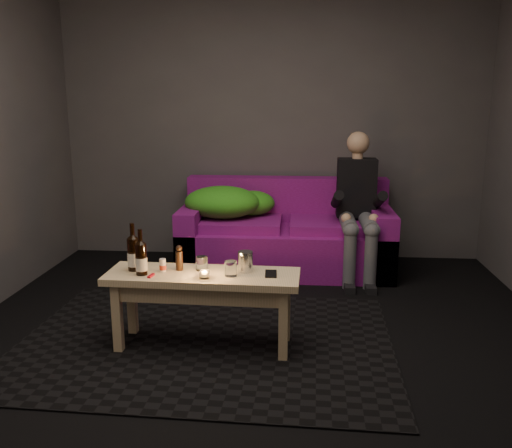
# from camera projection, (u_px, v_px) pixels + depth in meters

# --- Properties ---
(floor) EXTENTS (4.50, 4.50, 0.00)m
(floor) POSITION_uv_depth(u_px,v_px,m) (253.00, 359.00, 3.25)
(floor) COLOR black
(floor) RESTS_ON ground
(room) EXTENTS (4.50, 4.50, 4.50)m
(room) POSITION_uv_depth(u_px,v_px,m) (259.00, 79.00, 3.33)
(room) COLOR silver
(room) RESTS_ON ground
(rug) EXTENTS (2.42, 1.79, 0.01)m
(rug) POSITION_uv_depth(u_px,v_px,m) (206.00, 342.00, 3.46)
(rug) COLOR black
(rug) RESTS_ON floor
(sofa) EXTENTS (1.87, 0.84, 0.80)m
(sofa) POSITION_uv_depth(u_px,v_px,m) (286.00, 237.00, 4.93)
(sofa) COLOR #7E106D
(sofa) RESTS_ON floor
(green_blanket) EXTENTS (0.82, 0.56, 0.28)m
(green_blanket) POSITION_uv_depth(u_px,v_px,m) (227.00, 203.00, 4.90)
(green_blanket) COLOR #37991B
(green_blanket) RESTS_ON sofa
(person) EXTENTS (0.34, 0.77, 1.25)m
(person) POSITION_uv_depth(u_px,v_px,m) (358.00, 203.00, 4.66)
(person) COLOR black
(person) RESTS_ON sofa
(coffee_table) EXTENTS (1.19, 0.41, 0.48)m
(coffee_table) POSITION_uv_depth(u_px,v_px,m) (203.00, 286.00, 3.33)
(coffee_table) COLOR #CDB878
(coffee_table) RESTS_ON rug
(beer_bottle_a) EXTENTS (0.08, 0.08, 0.30)m
(beer_bottle_a) POSITION_uv_depth(u_px,v_px,m) (133.00, 253.00, 3.34)
(beer_bottle_a) COLOR black
(beer_bottle_a) RESTS_ON coffee_table
(beer_bottle_b) EXTENTS (0.07, 0.07, 0.28)m
(beer_bottle_b) POSITION_uv_depth(u_px,v_px,m) (141.00, 258.00, 3.26)
(beer_bottle_b) COLOR black
(beer_bottle_b) RESTS_ON coffee_table
(salt_shaker) EXTENTS (0.05, 0.05, 0.08)m
(salt_shaker) POSITION_uv_depth(u_px,v_px,m) (163.00, 265.00, 3.32)
(salt_shaker) COLOR silver
(salt_shaker) RESTS_ON coffee_table
(pepper_mill) EXTENTS (0.06, 0.06, 0.12)m
(pepper_mill) POSITION_uv_depth(u_px,v_px,m) (179.00, 261.00, 3.35)
(pepper_mill) COLOR black
(pepper_mill) RESTS_ON coffee_table
(tumbler_back) EXTENTS (0.09, 0.09, 0.09)m
(tumbler_back) POSITION_uv_depth(u_px,v_px,m) (202.00, 263.00, 3.35)
(tumbler_back) COLOR white
(tumbler_back) RESTS_ON coffee_table
(tealight) EXTENTS (0.06, 0.06, 0.05)m
(tealight) POSITION_uv_depth(u_px,v_px,m) (204.00, 274.00, 3.21)
(tealight) COLOR white
(tealight) RESTS_ON coffee_table
(tumbler_front) EXTENTS (0.08, 0.08, 0.09)m
(tumbler_front) POSITION_uv_depth(u_px,v_px,m) (231.00, 269.00, 3.25)
(tumbler_front) COLOR white
(tumbler_front) RESTS_ON coffee_table
(steel_cup) EXTENTS (0.11, 0.11, 0.13)m
(steel_cup) POSITION_uv_depth(u_px,v_px,m) (245.00, 261.00, 3.33)
(steel_cup) COLOR silver
(steel_cup) RESTS_ON coffee_table
(smartphone) EXTENTS (0.08, 0.14, 0.01)m
(smartphone) POSITION_uv_depth(u_px,v_px,m) (271.00, 274.00, 3.28)
(smartphone) COLOR black
(smartphone) RESTS_ON coffee_table
(red_lighter) EXTENTS (0.03, 0.07, 0.01)m
(red_lighter) POSITION_uv_depth(u_px,v_px,m) (151.00, 276.00, 3.24)
(red_lighter) COLOR #B70B1A
(red_lighter) RESTS_ON coffee_table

